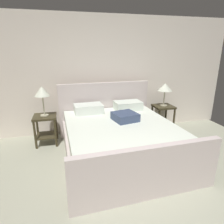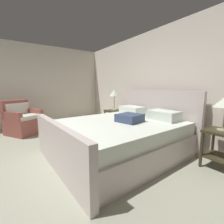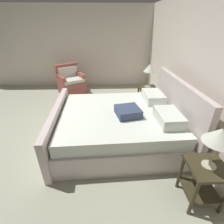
# 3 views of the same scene
# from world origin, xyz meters

# --- Properties ---
(wall_back) EXTENTS (6.34, 0.12, 2.57)m
(wall_back) POSITION_xyz_m (0.00, 3.10, 1.29)
(wall_back) COLOR silver
(wall_back) RESTS_ON ground
(bed) EXTENTS (2.11, 2.41, 1.17)m
(bed) POSITION_xyz_m (0.18, 1.79, 0.34)
(bed) COLOR beige
(bed) RESTS_ON ground
(nightstand_right) EXTENTS (0.44, 0.44, 0.60)m
(nightstand_right) POSITION_xyz_m (1.50, 2.70, 0.40)
(nightstand_right) COLOR #362F1C
(nightstand_right) RESTS_ON ground
(table_lamp_right) EXTENTS (0.33, 0.33, 0.53)m
(table_lamp_right) POSITION_xyz_m (1.50, 2.70, 1.03)
(table_lamp_right) COLOR #B7B293
(table_lamp_right) RESTS_ON nightstand_right
(nightstand_left) EXTENTS (0.44, 0.44, 0.60)m
(nightstand_left) POSITION_xyz_m (-1.14, 2.58, 0.40)
(nightstand_left) COLOR #362F1C
(nightstand_left) RESTS_ON ground
(table_lamp_left) EXTENTS (0.29, 0.29, 0.58)m
(table_lamp_left) POSITION_xyz_m (-1.14, 2.58, 1.07)
(table_lamp_left) COLOR #B7B293
(table_lamp_left) RESTS_ON nightstand_left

